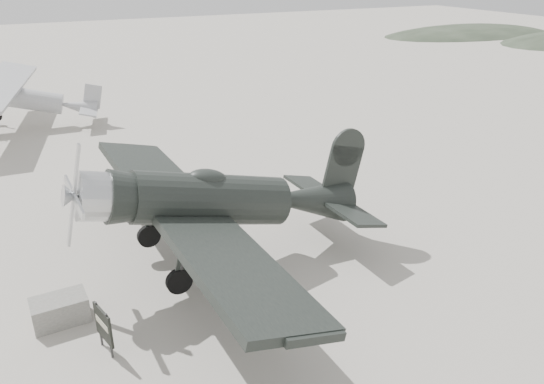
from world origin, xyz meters
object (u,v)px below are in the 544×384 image
(sign_board, at_px, (103,326))
(highwing_monoplane, at_px, (16,93))
(equipment_block, at_px, (60,310))
(lowwing_monoplane, at_px, (224,200))

(sign_board, bearing_deg, highwing_monoplane, 78.51)
(sign_board, bearing_deg, equipment_block, 102.53)
(lowwing_monoplane, height_order, equipment_block, lowwing_monoplane)
(equipment_block, relative_size, sign_board, 1.09)
(equipment_block, bearing_deg, highwing_monoplane, 90.29)
(highwing_monoplane, xyz_separation_m, equipment_block, (0.11, -20.75, -1.82))
(equipment_block, bearing_deg, lowwing_monoplane, 8.61)
(lowwing_monoplane, bearing_deg, equipment_block, -173.69)
(sign_board, bearing_deg, lowwing_monoplane, 17.17)
(lowwing_monoplane, bearing_deg, highwing_monoplane, 102.94)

